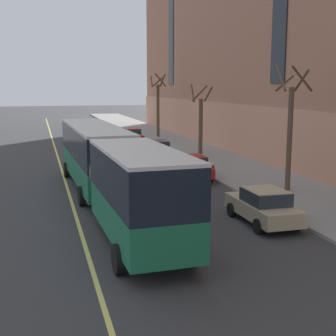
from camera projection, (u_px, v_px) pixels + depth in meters
ground_plane at (144, 244)px, 17.80m from camera, size 260.00×260.00×0.00m
sidewalk at (325, 205)px, 23.26m from camera, size 5.95×160.00×0.15m
city_bus at (107, 164)px, 23.00m from camera, size 3.39×20.49×3.72m
parked_car_champagne_0 at (263, 206)px, 20.32m from camera, size 1.99×4.37×1.56m
parked_car_red_1 at (191, 167)px, 30.05m from camera, size 1.98×4.31×1.56m
parked_car_darkgray_4 at (157, 150)px, 38.30m from camera, size 1.93×4.53×1.56m
parked_car_red_5 at (132, 135)px, 49.34m from camera, size 2.00×4.78×1.56m
street_tree_mid_block at (290, 128)px, 25.76m from camera, size 1.73×1.74×6.97m
street_tree_far_uptown at (200, 120)px, 39.87m from camera, size 1.72×1.54×5.92m
street_tree_far_downtown at (158, 105)px, 53.64m from camera, size 1.77×1.76×7.19m
fire_hydrant at (213, 169)px, 31.21m from camera, size 0.42×0.24×0.72m
lane_centerline at (79, 226)px, 20.07m from camera, size 0.16×140.00×0.01m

